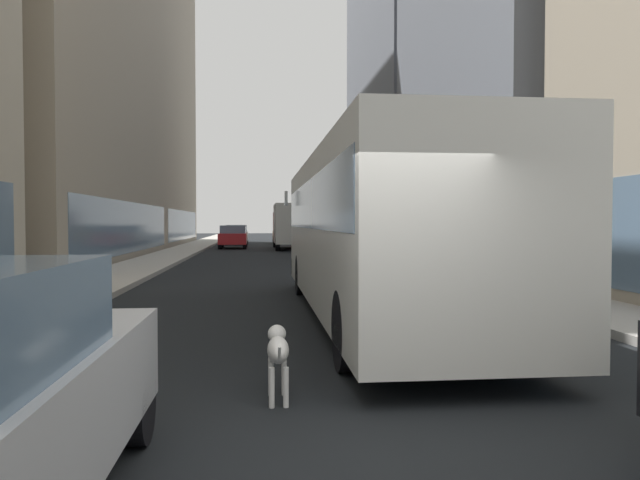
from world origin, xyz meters
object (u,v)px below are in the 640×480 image
Objects in this scene: car_yellow_taxi at (284,234)px; box_truck at (291,225)px; car_blue_hatchback at (342,244)px; dalmatian_dog at (278,350)px; car_white_van at (237,235)px; car_red_coupe at (233,237)px; transit_bus at (373,225)px.

box_truck reaches higher than car_yellow_taxi.
car_blue_hatchback reaches higher than dalmatian_dog.
dalmatian_dog is at bearing -87.37° from car_white_van.
car_yellow_taxi is at bearing 66.17° from car_red_coupe.
car_white_van is at bearing 114.55° from box_truck.
transit_bus is 30.95m from car_red_coupe.
dalmatian_dog is (1.98, -35.89, -0.31)m from car_red_coupe.
car_blue_hatchback is at bearing -83.32° from box_truck.
car_blue_hatchback is 4.59× the size of dalmatian_dog.
box_truck reaches higher than car_blue_hatchback.
car_red_coupe is 16.30m from car_blue_hatchback.
car_yellow_taxi is at bearing 90.00° from transit_bus.
transit_bus is 2.61× the size of car_blue_hatchback.
car_yellow_taxi is 0.89× the size of car_blue_hatchback.
car_red_coupe is at bearing 93.15° from dalmatian_dog.
dalmatian_dog is at bearing -92.58° from car_yellow_taxi.
car_red_coupe is 35.94m from dalmatian_dog.
car_yellow_taxi is 0.87× the size of car_white_van.
box_truck is at bearing -90.00° from car_yellow_taxi.
box_truck is 34.32m from dalmatian_dog.
dalmatian_dog is at bearing -111.24° from transit_bus.
transit_bus reaches higher than car_white_van.
car_red_coupe is 0.94× the size of car_blue_hatchback.
transit_bus is 2.94× the size of car_yellow_taxi.
dalmatian_dog is (1.98, -42.99, -0.31)m from car_white_van.
car_white_van is 9.66m from box_truck.
car_blue_hatchback is at bearing -69.91° from car_red_coupe.
transit_bus is 39.74m from car_yellow_taxi.
box_truck reaches higher than car_white_van.
car_blue_hatchback is (1.60, -24.37, 0.00)m from car_yellow_taxi.
car_yellow_taxi is at bearing 93.76° from car_blue_hatchback.
car_blue_hatchback is 20.89m from dalmatian_dog.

